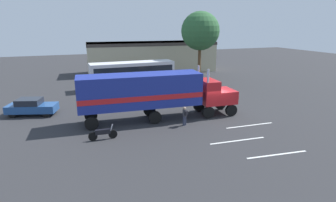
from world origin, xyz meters
TOP-DOWN VIEW (x-y plane):
  - ground_plane at (0.00, 0.00)m, footprint 120.00×120.00m
  - lane_stripe_near at (1.46, -3.50)m, footprint 4.40×0.38m
  - lane_stripe_mid at (-1.32, -5.84)m, footprint 4.40×0.46m
  - lane_stripe_far at (-0.18, -8.67)m, footprint 4.39×0.62m
  - semi_truck at (-5.67, 0.84)m, footprint 14.31×3.59m
  - person_bystander at (-3.68, -1.56)m, footprint 0.38×0.48m
  - parked_bus at (-4.33, 14.14)m, footprint 11.05×2.78m
  - parked_car at (-15.96, 6.04)m, footprint 4.73×3.01m
  - motorcycle at (-10.51, -2.14)m, footprint 2.11×0.28m
  - tree_left at (5.98, 15.10)m, footprint 5.51×5.51m
  - building_backdrop at (1.88, 25.41)m, footprint 22.44×7.66m

SIDE VIEW (x-z plane):
  - ground_plane at x=0.00m, z-range 0.00..0.00m
  - lane_stripe_near at x=1.46m, z-range 0.00..0.01m
  - lane_stripe_mid at x=-1.32m, z-range 0.00..0.01m
  - lane_stripe_far at x=-0.18m, z-range 0.00..0.01m
  - motorcycle at x=-10.51m, z-range -0.08..1.04m
  - parked_car at x=-15.96m, z-range 0.02..1.59m
  - person_bystander at x=-3.68m, z-range 0.08..1.71m
  - parked_bus at x=-4.33m, z-range 0.37..3.77m
  - semi_truck at x=-5.67m, z-range 0.27..4.77m
  - building_backdrop at x=1.88m, z-range 0.21..5.40m
  - tree_left at x=5.98m, z-range 2.23..12.24m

